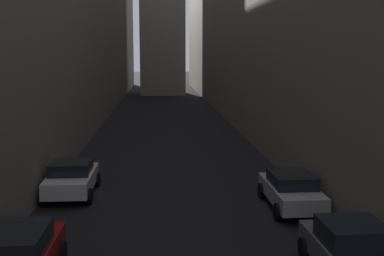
# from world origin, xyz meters

# --- Properties ---
(ground_plane) EXTENTS (264.00, 264.00, 0.00)m
(ground_plane) POSITION_xyz_m (0.00, 48.00, 0.00)
(ground_plane) COLOR black
(building_block_left) EXTENTS (10.94, 108.00, 20.96)m
(building_block_left) POSITION_xyz_m (-10.97, 50.00, 10.48)
(building_block_left) COLOR slate
(building_block_left) RESTS_ON ground
(parked_car_left_far) EXTENTS (2.01, 3.97, 1.47)m
(parked_car_left_far) POSITION_xyz_m (-4.40, 26.19, 0.76)
(parked_car_left_far) COLOR silver
(parked_car_left_far) RESTS_ON ground
(parked_car_right_third) EXTENTS (1.98, 4.00, 1.53)m
(parked_car_right_third) POSITION_xyz_m (4.40, 17.76, 0.76)
(parked_car_right_third) COLOR #4C4C51
(parked_car_right_third) RESTS_ON ground
(parked_car_right_far) EXTENTS (1.92, 4.12, 1.41)m
(parked_car_right_far) POSITION_xyz_m (4.40, 23.77, 0.74)
(parked_car_right_far) COLOR #B7B7BC
(parked_car_right_far) RESTS_ON ground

